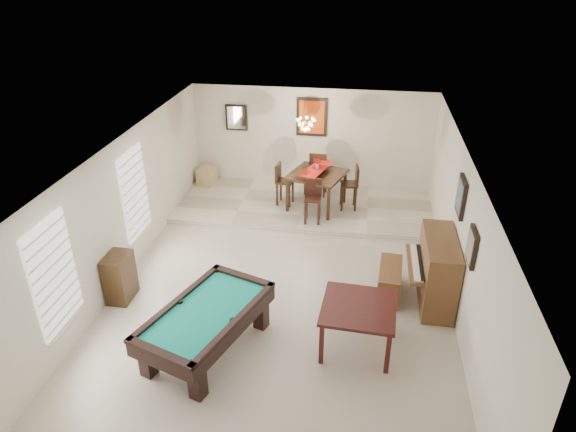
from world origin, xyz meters
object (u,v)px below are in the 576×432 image
(piano_bench, at_px, (389,281))
(apothecary_chest, at_px, (120,277))
(corner_bench, at_px, (207,176))
(square_table, at_px, (357,326))
(upright_piano, at_px, (429,270))
(chandelier, at_px, (306,120))
(dining_chair_north, at_px, (319,173))
(pool_table, at_px, (207,330))
(dining_chair_east, at_px, (349,188))
(flower_vase, at_px, (317,164))
(dining_table, at_px, (317,188))
(dining_chair_west, at_px, (285,184))
(dining_chair_south, at_px, (313,202))

(piano_bench, distance_m, apothecary_chest, 4.78)
(corner_bench, bearing_deg, square_table, -53.57)
(apothecary_chest, relative_size, corner_bench, 1.81)
(upright_piano, bearing_deg, corner_bench, 141.99)
(chandelier, bearing_deg, dining_chair_north, 68.46)
(pool_table, distance_m, dining_chair_east, 5.39)
(square_table, relative_size, flower_vase, 4.79)
(dining_table, relative_size, flower_vase, 5.04)
(pool_table, bearing_deg, corner_bench, 126.41)
(upright_piano, bearing_deg, dining_chair_north, 120.70)
(pool_table, bearing_deg, apothecary_chest, 170.74)
(dining_chair_east, bearing_deg, dining_chair_north, -138.38)
(pool_table, bearing_deg, flower_vase, 96.49)
(chandelier, bearing_deg, dining_chair_west, -178.86)
(square_table, relative_size, apothecary_chest, 1.28)
(apothecary_chest, bearing_deg, square_table, -8.62)
(dining_chair_north, height_order, dining_chair_west, dining_chair_north)
(flower_vase, bearing_deg, piano_bench, -62.11)
(square_table, height_order, upright_piano, upright_piano)
(dining_chair_north, bearing_deg, apothecary_chest, 59.62)
(dining_chair_south, bearing_deg, upright_piano, -48.23)
(piano_bench, height_order, dining_chair_north, dining_chair_north)
(pool_table, bearing_deg, piano_bench, 53.63)
(apothecary_chest, distance_m, corner_bench, 4.86)
(pool_table, xyz_separation_m, upright_piano, (3.45, 1.82, 0.26))
(pool_table, height_order, apothecary_chest, apothecary_chest)
(dining_chair_north, relative_size, corner_bench, 2.34)
(apothecary_chest, xyz_separation_m, dining_chair_east, (3.81, 3.98, 0.21))
(pool_table, xyz_separation_m, dining_chair_east, (1.91, 5.03, 0.29))
(pool_table, xyz_separation_m, dining_chair_south, (1.16, 4.22, 0.25))
(upright_piano, height_order, corner_bench, upright_piano)
(chandelier, bearing_deg, dining_table, -10.93)
(square_table, relative_size, dining_chair_south, 1.14)
(dining_chair_east, bearing_deg, square_table, -2.46)
(apothecary_chest, relative_size, dining_chair_south, 0.89)
(piano_bench, xyz_separation_m, dining_chair_south, (-1.65, 2.33, 0.33))
(apothecary_chest, relative_size, dining_chair_east, 0.83)
(dining_chair_south, bearing_deg, dining_table, 87.68)
(piano_bench, height_order, dining_chair_south, dining_chair_south)
(square_table, xyz_separation_m, flower_vase, (-1.11, 4.57, 0.82))
(dining_chair_north, xyz_separation_m, dining_chair_west, (-0.73, -0.67, -0.06))
(chandelier, bearing_deg, pool_table, -99.89)
(apothecary_chest, bearing_deg, flower_vase, 52.10)
(dining_chair_east, distance_m, chandelier, 1.87)
(flower_vase, xyz_separation_m, dining_chair_north, (-0.02, 0.72, -0.52))
(upright_piano, distance_m, piano_bench, 0.73)
(dining_chair_north, bearing_deg, chandelier, 71.23)
(dining_chair_west, bearing_deg, dining_table, -85.71)
(pool_table, distance_m, chandelier, 5.44)
(apothecary_chest, relative_size, chandelier, 1.45)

